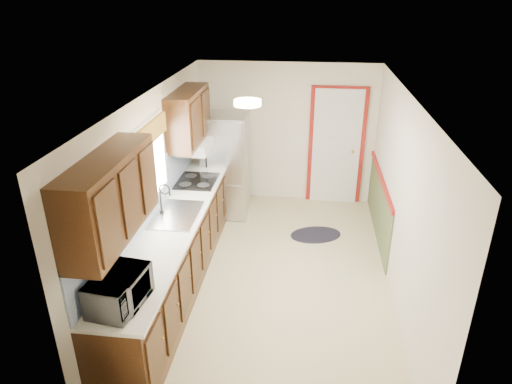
# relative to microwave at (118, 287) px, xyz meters

# --- Properties ---
(room_shell) EXTENTS (3.20, 5.20, 2.52)m
(room_shell) POSITION_rel_microwave_xyz_m (1.20, 1.95, 0.07)
(room_shell) COLOR #C6BC8C
(room_shell) RESTS_ON ground
(kitchen_run) EXTENTS (0.63, 4.00, 2.20)m
(kitchen_run) POSITION_rel_microwave_xyz_m (-0.04, 1.66, -0.32)
(kitchen_run) COLOR #351C0C
(kitchen_run) RESTS_ON ground
(back_wall_trim) EXTENTS (1.12, 2.30, 2.08)m
(back_wall_trim) POSITION_rel_microwave_xyz_m (2.19, 4.16, -0.24)
(back_wall_trim) COLOR maroon
(back_wall_trim) RESTS_ON ground
(ceiling_fixture) EXTENTS (0.30, 0.30, 0.06)m
(ceiling_fixture) POSITION_rel_microwave_xyz_m (0.90, 1.75, 1.23)
(ceiling_fixture) COLOR #FFD88C
(ceiling_fixture) RESTS_ON room_shell
(microwave) EXTENTS (0.38, 0.60, 0.39)m
(microwave) POSITION_rel_microwave_xyz_m (0.00, 0.00, 0.00)
(microwave) COLOR white
(microwave) RESTS_ON kitchen_run
(refrigerator) EXTENTS (0.71, 0.72, 1.70)m
(refrigerator) POSITION_rel_microwave_xyz_m (0.26, 3.73, -0.28)
(refrigerator) COLOR #B7B7BC
(refrigerator) RESTS_ON ground
(rug) EXTENTS (0.90, 0.72, 0.01)m
(rug) POSITION_rel_microwave_xyz_m (1.76, 3.11, -1.13)
(rug) COLOR black
(rug) RESTS_ON ground
(cooktop) EXTENTS (0.55, 0.66, 0.02)m
(cooktop) POSITION_rel_microwave_xyz_m (0.01, 2.80, -0.18)
(cooktop) COLOR black
(cooktop) RESTS_ON kitchen_run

